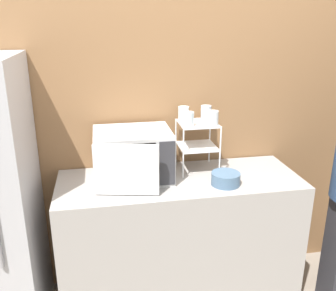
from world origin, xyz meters
TOP-DOWN VIEW (x-y plane):
  - wall_back at (0.00, 0.63)m, footprint 8.00×0.06m
  - counter at (0.00, 0.30)m, footprint 1.58×0.59m
  - microwave at (-0.30, 0.35)m, footprint 0.49×0.49m
  - dish_rack at (0.15, 0.43)m, footprint 0.26×0.25m
  - glass_front_left at (0.07, 0.36)m, footprint 0.07×0.07m
  - glass_back_right at (0.23, 0.51)m, footprint 0.07×0.07m
  - glass_front_right at (0.23, 0.36)m, footprint 0.07×0.07m
  - glass_back_left at (0.07, 0.51)m, footprint 0.07×0.07m
  - bowl at (0.26, 0.16)m, footprint 0.18×0.18m

SIDE VIEW (x-z plane):
  - counter at x=0.00m, z-range 0.00..0.93m
  - bowl at x=0.26m, z-range 0.93..1.01m
  - microwave at x=-0.30m, z-range 0.93..1.25m
  - dish_rack at x=0.15m, z-range 1.01..1.34m
  - wall_back at x=0.00m, z-range 0.00..2.60m
  - glass_front_left at x=0.07m, z-range 1.27..1.36m
  - glass_back_right at x=0.23m, z-range 1.27..1.36m
  - glass_front_right at x=0.23m, z-range 1.27..1.36m
  - glass_back_left at x=0.07m, z-range 1.27..1.36m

